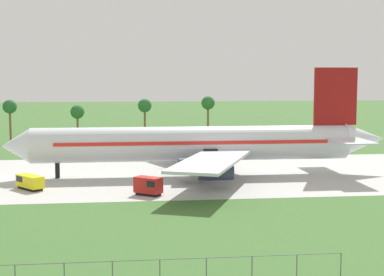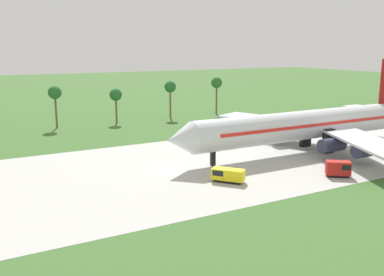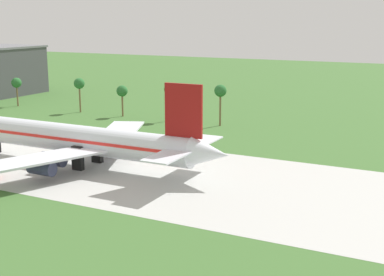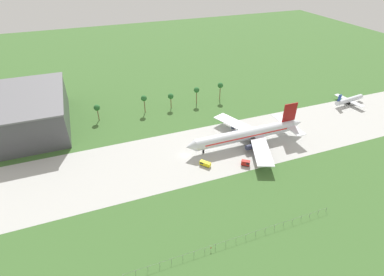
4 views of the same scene
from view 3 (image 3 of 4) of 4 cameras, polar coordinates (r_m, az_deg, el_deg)
jet_airliner at (r=116.56m, az=-11.55°, el=-0.21°), size 68.13×54.17×19.08m
palm_tree_row at (r=174.08m, az=-8.02°, el=5.29°), size 83.15×3.60×12.20m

